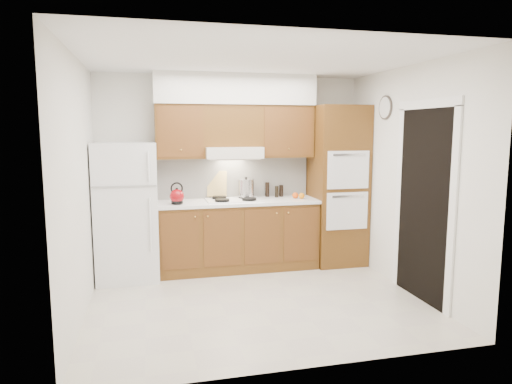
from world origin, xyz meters
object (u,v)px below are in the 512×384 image
(oven_cabinet, at_px, (338,186))
(kettle, at_px, (177,196))
(stock_pot, at_px, (246,188))
(fridge, at_px, (127,211))

(oven_cabinet, bearing_deg, kettle, -177.07)
(oven_cabinet, bearing_deg, stock_pot, 173.50)
(fridge, distance_m, kettle, 0.65)
(oven_cabinet, distance_m, stock_pot, 1.29)
(fridge, distance_m, oven_cabinet, 2.86)
(oven_cabinet, xyz_separation_m, stock_pot, (-1.28, 0.15, -0.01))
(fridge, relative_size, stock_pot, 7.47)
(oven_cabinet, height_order, stock_pot, oven_cabinet)
(stock_pot, bearing_deg, oven_cabinet, -6.50)
(oven_cabinet, height_order, kettle, oven_cabinet)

